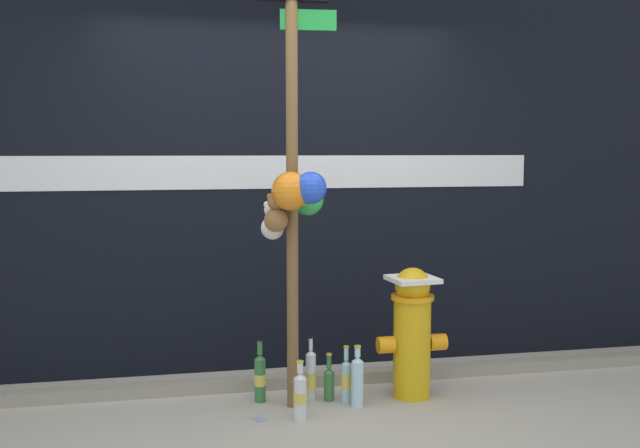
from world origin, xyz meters
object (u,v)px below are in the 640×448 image
object	(u,v)px
bottle_0	(329,382)
bottle_4	(346,380)
bottle_2	(300,395)
memorial_post	(293,149)
fire_hydrant	(412,330)
bottle_1	(260,377)
bottle_5	(357,380)
bottle_3	(311,375)

from	to	relation	value
bottle_0	bottle_4	size ratio (longest dim) A/B	0.83
bottle_2	memorial_post	bearing A→B (deg)	89.96
memorial_post	bottle_0	distance (m)	1.49
memorial_post	fire_hydrant	bearing A→B (deg)	3.44
fire_hydrant	bottle_1	bearing A→B (deg)	174.01
memorial_post	bottle_4	world-z (taller)	memorial_post
bottle_0	bottle_4	xyz separation A→B (m)	(0.09, -0.07, 0.03)
fire_hydrant	bottle_2	bearing A→B (deg)	-162.26
bottle_0	bottle_4	bearing A→B (deg)	-35.91
bottle_2	bottle_0	bearing A→B (deg)	50.05
bottle_0	fire_hydrant	bearing A→B (deg)	-3.81
bottle_1	bottle_2	size ratio (longest dim) A/B	1.14
memorial_post	bottle_2	xyz separation A→B (m)	(-0.00, -0.20, -1.44)
bottle_2	bottle_5	bearing A→B (deg)	19.34
bottle_3	bottle_5	size ratio (longest dim) A/B	1.06
fire_hydrant	bottle_1	size ratio (longest dim) A/B	2.08
bottle_1	bottle_2	bearing A→B (deg)	-60.97
bottle_2	bottle_4	distance (m)	0.40
bottle_2	bottle_4	bearing A→B (deg)	32.89
memorial_post	bottle_5	xyz separation A→B (m)	(0.38, -0.07, -1.42)
bottle_1	bottle_4	size ratio (longest dim) A/B	1.10
memorial_post	bottle_3	world-z (taller)	memorial_post
fire_hydrant	bottle_3	world-z (taller)	fire_hydrant
bottle_0	bottle_1	world-z (taller)	bottle_1
fire_hydrant	bottle_2	size ratio (longest dim) A/B	2.38
fire_hydrant	bottle_4	distance (m)	0.53
bottle_0	bottle_5	size ratio (longest dim) A/B	0.79
memorial_post	bottle_0	bearing A→B (deg)	19.12
bottle_0	bottle_2	world-z (taller)	bottle_2
fire_hydrant	bottle_1	world-z (taller)	fire_hydrant
bottle_2	bottle_3	world-z (taller)	bottle_3
bottle_0	bottle_4	world-z (taller)	bottle_4
bottle_1	bottle_3	xyz separation A→B (m)	(0.32, -0.02, -0.01)
bottle_5	bottle_0	bearing A→B (deg)	134.79
bottle_2	bottle_5	size ratio (longest dim) A/B	0.91
fire_hydrant	bottle_1	xyz separation A→B (m)	(-0.97, 0.10, -0.28)
bottle_5	memorial_post	bearing A→B (deg)	170.25
memorial_post	bottle_2	distance (m)	1.46
bottle_3	bottle_0	bearing A→B (deg)	-22.20
bottle_0	bottle_1	distance (m)	0.44
bottle_3	bottle_5	distance (m)	0.32
bottle_2	bottle_5	xyz separation A→B (m)	(0.38, 0.14, 0.02)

